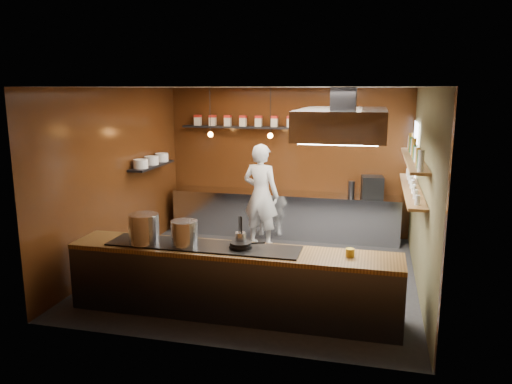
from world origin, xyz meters
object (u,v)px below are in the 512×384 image
(extractor_hood, at_px, (343,123))
(stockpot_small, at_px, (184,233))
(espresso_machine, at_px, (372,186))
(stockpot_large, at_px, (144,229))
(chef, at_px, (261,195))

(extractor_hood, xyz_separation_m, stockpot_small, (-1.94, -1.27, -1.40))
(espresso_machine, bearing_deg, extractor_hood, -106.02)
(stockpot_large, xyz_separation_m, espresso_machine, (2.94, 3.92, -0.03))
(stockpot_large, bearing_deg, chef, 74.40)
(stockpot_small, bearing_deg, chef, 84.30)
(extractor_hood, xyz_separation_m, chef, (-1.62, 1.86, -1.52))
(extractor_hood, height_order, chef, extractor_hood)
(stockpot_large, height_order, chef, chef)
(extractor_hood, distance_m, stockpot_small, 2.70)
(stockpot_large, bearing_deg, espresso_machine, 53.15)
(stockpot_small, relative_size, espresso_machine, 0.87)
(chef, bearing_deg, stockpot_large, 87.69)
(extractor_hood, height_order, stockpot_small, extractor_hood)
(extractor_hood, relative_size, stockpot_large, 4.90)
(stockpot_large, distance_m, espresso_machine, 4.90)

